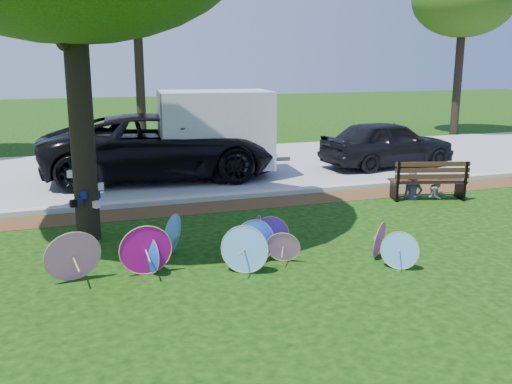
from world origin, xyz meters
The scene contains 11 objects.
ground centered at (0.00, 0.00, 0.00)m, with size 90.00×90.00×0.00m, color black.
mulch_strip centered at (0.00, 4.50, 0.01)m, with size 90.00×1.00×0.01m, color #472D16.
curb centered at (0.00, 5.20, 0.06)m, with size 90.00×0.30×0.12m, color #B7B5AD.
street centered at (0.00, 9.35, 0.01)m, with size 90.00×8.00×0.01m, color gray.
parasol_pile centered at (-0.55, 0.82, 0.36)m, with size 5.73×2.44×0.86m.
black_van centered at (-0.22, 8.15, 0.91)m, with size 3.01×6.54×1.82m, color black.
dark_pickup centered at (6.76, 7.65, 0.73)m, with size 1.73×4.29×1.46m, color black.
cargo_trailer centered at (1.28, 7.81, 1.37)m, with size 3.05×1.93×2.74m, color silver.
park_bench centered at (5.42, 3.65, 0.47)m, with size 1.81×0.69×0.95m, color black, non-canonical shape.
person_left centered at (5.07, 3.70, 0.65)m, with size 0.48×0.31×1.31m, color #3C3F52.
person_right centered at (5.77, 3.70, 0.53)m, with size 0.51×0.40×1.06m, color silver.
Camera 1 is at (-2.82, -7.71, 3.29)m, focal length 40.00 mm.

